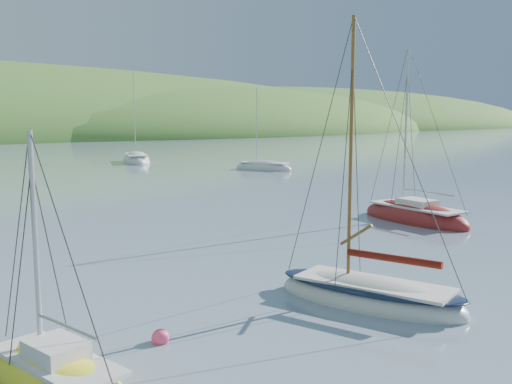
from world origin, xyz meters
TOP-DOWN VIEW (x-y plane):
  - ground at (0.00, 0.00)m, footprint 700.00×700.00m
  - daysailer_white at (0.36, 0.40)m, footprint 4.09×6.76m
  - sloop_red at (13.52, 8.32)m, footprint 3.20×7.54m
  - sailboat_yellow at (-9.54, 1.12)m, footprint 2.78×4.98m
  - distant_sloop_b at (19.97, 56.21)m, footprint 6.34×9.74m
  - distant_sloop_d at (26.49, 38.12)m, footprint 4.96×7.33m
  - mooring_buoys at (-2.45, 5.80)m, footprint 26.72×12.82m

SIDE VIEW (x-z plane):
  - ground at x=0.00m, z-range 0.00..0.00m
  - mooring_buoys at x=-2.45m, z-range -0.12..0.36m
  - sailboat_yellow at x=-9.54m, z-range -2.95..3.28m
  - distant_sloop_d at x=26.49m, z-range -4.77..5.11m
  - sloop_red at x=13.52m, z-range -5.22..5.64m
  - distant_sloop_b at x=19.97m, z-range -6.35..6.77m
  - daysailer_white at x=0.36m, z-range -4.66..5.10m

